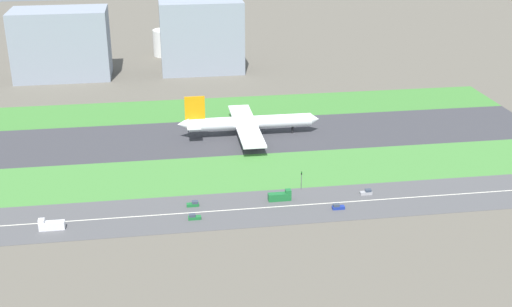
{
  "coord_description": "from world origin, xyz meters",
  "views": [
    {
      "loc": [
        -35.44,
        -281.29,
        107.5
      ],
      "look_at": [
        2.0,
        -36.5,
        6.0
      ],
      "focal_mm": 46.55,
      "sensor_mm": 36.0,
      "label": 1
    }
  ],
  "objects_px": {
    "car_0": "(194,217)",
    "terminal_building": "(62,44)",
    "traffic_light": "(301,179)",
    "fuel_tank_west": "(166,43)",
    "hangar_building": "(202,37)",
    "truck_1": "(51,225)",
    "truck_0": "(280,196)",
    "car_2": "(338,207)",
    "car_5": "(193,204)",
    "car_1": "(367,192)",
    "airliner": "(247,123)"
  },
  "relations": [
    {
      "from": "truck_1",
      "to": "fuel_tank_west",
      "type": "bearing_deg",
      "value": -100.75
    },
    {
      "from": "hangar_building",
      "to": "truck_0",
      "type": "bearing_deg",
      "value": -85.57
    },
    {
      "from": "traffic_light",
      "to": "car_0",
      "type": "bearing_deg",
      "value": -156.6
    },
    {
      "from": "truck_0",
      "to": "traffic_light",
      "type": "distance_m",
      "value": 12.72
    },
    {
      "from": "truck_0",
      "to": "car_0",
      "type": "height_order",
      "value": "truck_0"
    },
    {
      "from": "terminal_building",
      "to": "car_1",
      "type": "bearing_deg",
      "value": -54.73
    },
    {
      "from": "car_0",
      "to": "terminal_building",
      "type": "height_order",
      "value": "terminal_building"
    },
    {
      "from": "fuel_tank_west",
      "to": "traffic_light",
      "type": "bearing_deg",
      "value": -78.6
    },
    {
      "from": "hangar_building",
      "to": "fuel_tank_west",
      "type": "relative_size",
      "value": 2.81
    },
    {
      "from": "terminal_building",
      "to": "car_5",
      "type": "bearing_deg",
      "value": -70.48
    },
    {
      "from": "airliner",
      "to": "car_2",
      "type": "bearing_deg",
      "value": -74.48
    },
    {
      "from": "car_0",
      "to": "hangar_building",
      "type": "relative_size",
      "value": 0.09
    },
    {
      "from": "car_1",
      "to": "terminal_building",
      "type": "distance_m",
      "value": 223.72
    },
    {
      "from": "truck_0",
      "to": "fuel_tank_west",
      "type": "distance_m",
      "value": 229.73
    },
    {
      "from": "car_2",
      "to": "hangar_building",
      "type": "height_order",
      "value": "hangar_building"
    },
    {
      "from": "airliner",
      "to": "car_0",
      "type": "xyz_separation_m",
      "value": [
        -29.25,
        -78.0,
        -5.31
      ]
    },
    {
      "from": "car_1",
      "to": "car_5",
      "type": "bearing_deg",
      "value": 180.0
    },
    {
      "from": "car_0",
      "to": "car_1",
      "type": "xyz_separation_m",
      "value": [
        64.63,
        10.0,
        0.0
      ]
    },
    {
      "from": "car_2",
      "to": "car_0",
      "type": "bearing_deg",
      "value": 0.0
    },
    {
      "from": "airliner",
      "to": "truck_1",
      "type": "distance_m",
      "value": 109.56
    },
    {
      "from": "traffic_light",
      "to": "terminal_building",
      "type": "bearing_deg",
      "value": 121.27
    },
    {
      "from": "truck_0",
      "to": "truck_1",
      "type": "relative_size",
      "value": 1.0
    },
    {
      "from": "car_2",
      "to": "car_0",
      "type": "relative_size",
      "value": 1.0
    },
    {
      "from": "airliner",
      "to": "car_1",
      "type": "bearing_deg",
      "value": -62.51
    },
    {
      "from": "truck_1",
      "to": "car_0",
      "type": "distance_m",
      "value": 47.56
    },
    {
      "from": "car_2",
      "to": "traffic_light",
      "type": "xyz_separation_m",
      "value": [
        -9.33,
        17.99,
        3.37
      ]
    },
    {
      "from": "car_1",
      "to": "car_5",
      "type": "height_order",
      "value": "same"
    },
    {
      "from": "car_2",
      "to": "car_0",
      "type": "xyz_separation_m",
      "value": [
        -50.91,
        0.0,
        0.0
      ]
    },
    {
      "from": "car_1",
      "to": "hangar_building",
      "type": "bearing_deg",
      "value": 104.39
    },
    {
      "from": "car_1",
      "to": "traffic_light",
      "type": "height_order",
      "value": "traffic_light"
    },
    {
      "from": "traffic_light",
      "to": "terminal_building",
      "type": "distance_m",
      "value": 204.18
    },
    {
      "from": "hangar_building",
      "to": "truck_1",
      "type": "bearing_deg",
      "value": -108.84
    },
    {
      "from": "hangar_building",
      "to": "fuel_tank_west",
      "type": "height_order",
      "value": "hangar_building"
    },
    {
      "from": "truck_0",
      "to": "car_2",
      "type": "relative_size",
      "value": 1.91
    },
    {
      "from": "truck_0",
      "to": "car_1",
      "type": "bearing_deg",
      "value": 0.0
    },
    {
      "from": "car_2",
      "to": "car_5",
      "type": "distance_m",
      "value": 51.46
    },
    {
      "from": "traffic_light",
      "to": "fuel_tank_west",
      "type": "relative_size",
      "value": 0.41
    },
    {
      "from": "airliner",
      "to": "hangar_building",
      "type": "bearing_deg",
      "value": 95.66
    },
    {
      "from": "terminal_building",
      "to": "airliner",
      "type": "bearing_deg",
      "value": -50.7
    },
    {
      "from": "car_1",
      "to": "terminal_building",
      "type": "bearing_deg",
      "value": 125.27
    },
    {
      "from": "truck_1",
      "to": "fuel_tank_west",
      "type": "xyz_separation_m",
      "value": [
        44.98,
        237.0,
        6.88
      ]
    },
    {
      "from": "car_5",
      "to": "traffic_light",
      "type": "bearing_deg",
      "value": 11.0
    },
    {
      "from": "airliner",
      "to": "terminal_building",
      "type": "height_order",
      "value": "terminal_building"
    },
    {
      "from": "car_0",
      "to": "car_1",
      "type": "distance_m",
      "value": 65.4
    },
    {
      "from": "car_0",
      "to": "traffic_light",
      "type": "xyz_separation_m",
      "value": [
        41.58,
        17.99,
        3.37
      ]
    },
    {
      "from": "traffic_light",
      "to": "hangar_building",
      "type": "bearing_deg",
      "value": 97.74
    },
    {
      "from": "terminal_building",
      "to": "truck_0",
      "type": "bearing_deg",
      "value": -62.16
    },
    {
      "from": "car_0",
      "to": "car_5",
      "type": "relative_size",
      "value": 1.0
    },
    {
      "from": "truck_1",
      "to": "car_2",
      "type": "distance_m",
      "value": 98.47
    },
    {
      "from": "airliner",
      "to": "terminal_building",
      "type": "bearing_deg",
      "value": 129.3
    }
  ]
}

